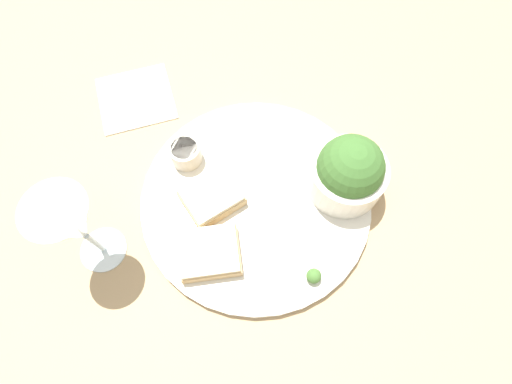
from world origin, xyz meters
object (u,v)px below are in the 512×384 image
(cheese_toast_far, at_px, (212,197))
(napkin, at_px, (136,98))
(wine_glass, at_px, (72,225))
(salad_bowl, at_px, (348,172))
(sauce_ramekin, at_px, (185,152))
(cheese_toast_near, at_px, (210,252))

(cheese_toast_far, height_order, napkin, cheese_toast_far)
(wine_glass, bearing_deg, salad_bowl, 151.38)
(sauce_ramekin, xyz_separation_m, cheese_toast_near, (0.08, 0.14, -0.01))
(sauce_ramekin, height_order, cheese_toast_near, sauce_ramekin)
(sauce_ramekin, distance_m, cheese_toast_near, 0.16)
(napkin, bearing_deg, cheese_toast_far, 81.81)
(salad_bowl, distance_m, sauce_ramekin, 0.24)
(salad_bowl, bearing_deg, cheese_toast_far, -36.74)
(cheese_toast_near, relative_size, wine_glass, 0.68)
(cheese_toast_near, distance_m, napkin, 0.31)
(wine_glass, bearing_deg, napkin, -137.13)
(salad_bowl, distance_m, wine_glass, 0.37)
(salad_bowl, distance_m, cheese_toast_near, 0.22)
(sauce_ramekin, relative_size, wine_glass, 0.30)
(sauce_ramekin, height_order, wine_glass, wine_glass)
(cheese_toast_far, height_order, wine_glass, wine_glass)
(sauce_ramekin, bearing_deg, napkin, -95.55)
(salad_bowl, bearing_deg, napkin, -70.83)
(cheese_toast_near, height_order, cheese_toast_far, same)
(sauce_ramekin, bearing_deg, wine_glass, 7.56)
(wine_glass, distance_m, napkin, 0.29)
(salad_bowl, xyz_separation_m, wine_glass, (0.32, -0.17, 0.05))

